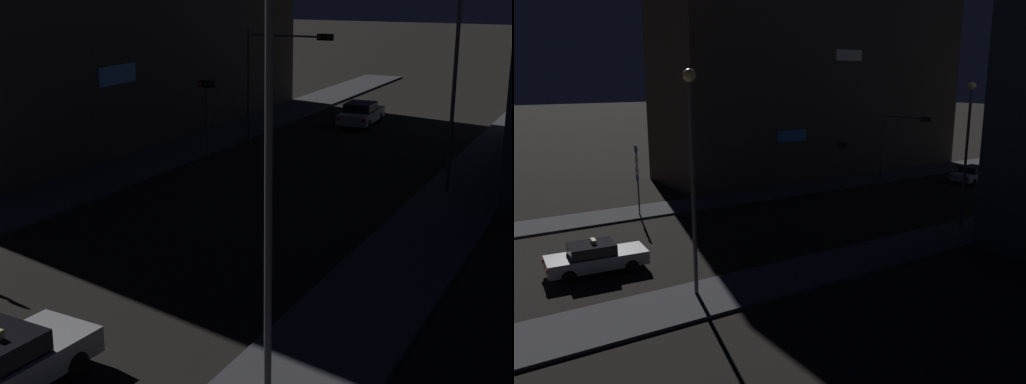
% 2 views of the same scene
% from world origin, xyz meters
% --- Properties ---
extents(sidewalk_left, '(3.33, 63.64, 0.13)m').
position_xyz_m(sidewalk_left, '(-7.29, 29.82, 0.07)').
color(sidewalk_left, '#424247').
rests_on(sidewalk_left, ground_plane).
extents(sidewalk_right, '(3.33, 63.64, 0.13)m').
position_xyz_m(sidewalk_right, '(7.29, 29.82, 0.07)').
color(sidewalk_right, '#424247').
rests_on(sidewalk_right, ground_plane).
extents(building_facade_left, '(9.18, 29.11, 22.88)m').
position_xyz_m(building_facade_left, '(-13.50, 30.74, 11.44)').
color(building_facade_left, '#473D33').
rests_on(building_facade_left, ground_plane).
extents(taxi, '(2.09, 4.56, 1.62)m').
position_xyz_m(taxi, '(1.91, 6.18, 0.74)').
color(taxi, '#B7B7BC').
rests_on(taxi, ground_plane).
extents(far_car, '(2.08, 4.56, 1.42)m').
position_xyz_m(far_car, '(-1.45, 38.52, 0.73)').
color(far_car, '#B7B7BC').
rests_on(far_car, ground_plane).
extents(traffic_light_overhead, '(4.77, 0.42, 5.93)m').
position_xyz_m(traffic_light_overhead, '(-3.64, 31.54, 4.26)').
color(traffic_light_overhead, '#47474C').
rests_on(traffic_light_overhead, ground_plane).
extents(traffic_light_left_kerb, '(0.80, 0.42, 3.87)m').
position_xyz_m(traffic_light_left_kerb, '(-5.37, 27.13, 2.76)').
color(traffic_light_left_kerb, '#47474C').
rests_on(traffic_light_left_kerb, ground_plane).
extents(sign_pole_left, '(0.60, 0.10, 4.50)m').
position_xyz_m(sign_pole_left, '(-6.49, 11.17, 2.83)').
color(sign_pole_left, '#47474C').
rests_on(sign_pole_left, sidewalk_left).
extents(street_lamp_near_block, '(0.51, 0.51, 8.99)m').
position_xyz_m(street_lamp_near_block, '(6.82, 8.90, 6.09)').
color(street_lamp_near_block, '#47474C').
rests_on(street_lamp_near_block, sidewalk_right).
extents(street_lamp_far_block, '(0.46, 0.46, 8.40)m').
position_xyz_m(street_lamp_far_block, '(6.60, 26.09, 5.49)').
color(street_lamp_far_block, '#47474C').
rests_on(street_lamp_far_block, sidewalk_right).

